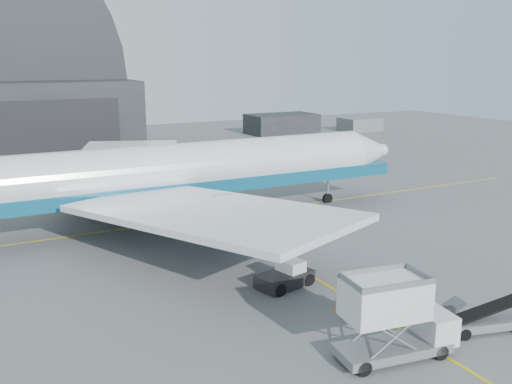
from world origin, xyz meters
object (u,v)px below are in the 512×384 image
belt_loader_a (381,302)px  catering_truck (393,318)px  airliner (177,172)px  pushback_tug (286,276)px  belt_loader_b (484,320)px

belt_loader_a → catering_truck: bearing=-126.9°
airliner → belt_loader_a: size_ratio=9.93×
pushback_tug → belt_loader_a: size_ratio=0.85×
pushback_tug → belt_loader_a: bearing=-76.3°
belt_loader_a → airliner: bearing=98.0°
catering_truck → belt_loader_a: (3.24, 4.73, -1.62)m
airliner → catering_truck: 28.81m
airliner → belt_loader_b: size_ratio=9.55×
catering_truck → belt_loader_b: bearing=7.0°
catering_truck → belt_loader_a: catering_truck is taller
pushback_tug → belt_loader_b: (6.69, -10.92, -0.07)m
catering_truck → belt_loader_a: size_ratio=1.31×
pushback_tug → belt_loader_a: belt_loader_a is taller
airliner → catering_truck: bearing=-87.7°
catering_truck → pushback_tug: 10.95m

